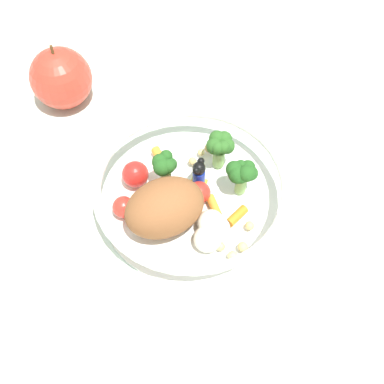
# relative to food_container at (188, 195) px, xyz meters

# --- Properties ---
(ground_plane) EXTENTS (2.40, 2.40, 0.00)m
(ground_plane) POSITION_rel_food_container_xyz_m (-0.00, 0.02, -0.03)
(ground_plane) COLOR silver
(food_container) EXTENTS (0.22, 0.22, 0.07)m
(food_container) POSITION_rel_food_container_xyz_m (0.00, 0.00, 0.00)
(food_container) COLOR white
(food_container) RESTS_ON ground_plane
(loose_apple) EXTENTS (0.08, 0.08, 0.09)m
(loose_apple) POSITION_rel_food_container_xyz_m (-0.24, -0.03, 0.01)
(loose_apple) COLOR #BC3828
(loose_apple) RESTS_ON ground_plane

